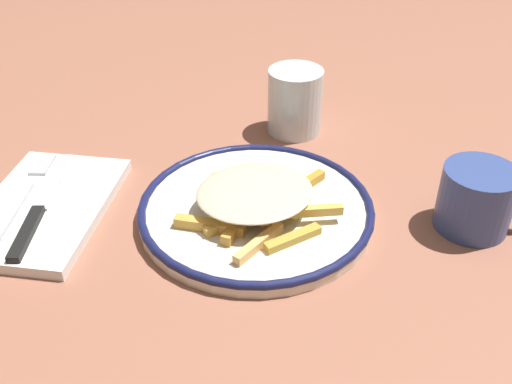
{
  "coord_description": "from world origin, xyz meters",
  "views": [
    {
      "loc": [
        0.07,
        -0.55,
        0.42
      ],
      "look_at": [
        0.0,
        0.0,
        0.03
      ],
      "focal_mm": 41.71,
      "sensor_mm": 36.0,
      "label": 1
    }
  ],
  "objects": [
    {
      "name": "fries_heap",
      "position": [
        -0.0,
        -0.01,
        0.03
      ],
      "size": [
        0.19,
        0.18,
        0.03
      ],
      "color": "#F7C45D",
      "rests_on": "plate"
    },
    {
      "name": "napkin",
      "position": [
        -0.25,
        -0.03,
        0.01
      ],
      "size": [
        0.14,
        0.22,
        0.01
      ],
      "primitive_type": "cube",
      "rotation": [
        0.0,
        0.0,
        -0.02
      ],
      "color": "white",
      "rests_on": "ground_plane"
    },
    {
      "name": "fork",
      "position": [
        -0.28,
        -0.01,
        0.02
      ],
      "size": [
        0.03,
        0.18,
        0.0
      ],
      "color": "silver",
      "rests_on": "napkin"
    },
    {
      "name": "coffee_mug",
      "position": [
        0.25,
        0.01,
        0.04
      ],
      "size": [
        0.11,
        0.08,
        0.07
      ],
      "color": "#394E91",
      "rests_on": "ground_plane"
    },
    {
      "name": "ground_plane",
      "position": [
        0.0,
        0.0,
        0.0
      ],
      "size": [
        2.6,
        2.6,
        0.0
      ],
      "primitive_type": "plane",
      "color": "#9D614B"
    },
    {
      "name": "plate",
      "position": [
        0.0,
        0.0,
        0.01
      ],
      "size": [
        0.27,
        0.27,
        0.02
      ],
      "color": "silver",
      "rests_on": "ground_plane"
    },
    {
      "name": "water_glass",
      "position": [
        0.03,
        0.21,
        0.05
      ],
      "size": [
        0.08,
        0.08,
        0.09
      ],
      "primitive_type": "cylinder",
      "color": "silver",
      "rests_on": "ground_plane"
    },
    {
      "name": "knife",
      "position": [
        -0.24,
        -0.04,
        0.02
      ],
      "size": [
        0.04,
        0.21,
        0.01
      ],
      "color": "black",
      "rests_on": "napkin"
    }
  ]
}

